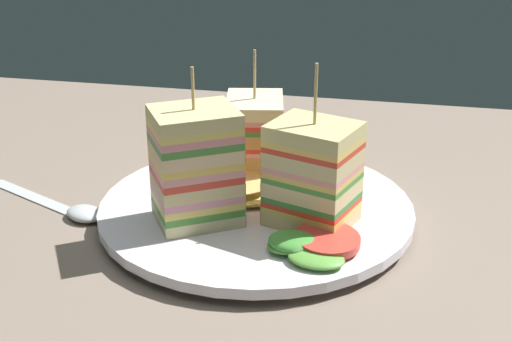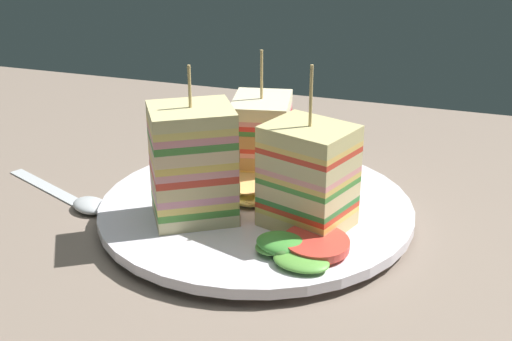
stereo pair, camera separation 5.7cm
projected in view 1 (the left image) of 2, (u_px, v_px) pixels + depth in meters
ground_plane at (256, 229)px, 59.13cm from camera, size 111.04×70.66×1.80cm
plate at (256, 210)px, 58.41cm from camera, size 26.07×26.07×1.53cm
sandwich_wedge_0 at (196, 166)px, 53.76cm from camera, size 8.15×7.79×12.42cm
sandwich_wedge_1 at (312, 174)px, 53.59cm from camera, size 7.66×6.91×12.80cm
sandwich_wedge_2 at (255, 139)px, 61.66cm from camera, size 5.99×7.16×11.69cm
chip_pile at (250, 192)px, 58.61cm from camera, size 6.22×6.00×1.99cm
salad_garnish at (310, 243)px, 50.77cm from camera, size 7.35×6.66×1.52cm
spoon at (71, 209)px, 59.83cm from camera, size 13.78×7.65×1.00cm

